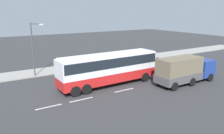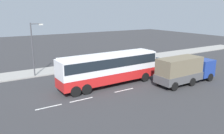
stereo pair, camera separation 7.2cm
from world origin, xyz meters
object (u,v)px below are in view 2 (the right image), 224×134
object	(u,v)px
coach_bus	(109,66)
car_red_compact	(153,63)
pedestrian_near_curb	(128,55)
cargo_truck	(185,69)
street_lamp	(34,46)
car_yellow_taxi	(198,63)

from	to	relation	value
coach_bus	car_red_compact	world-z (taller)	coach_bus
pedestrian_near_curb	cargo_truck	bearing A→B (deg)	-176.71
street_lamp	pedestrian_near_curb	bearing A→B (deg)	3.99
cargo_truck	pedestrian_near_curb	world-z (taller)	cargo_truck
car_red_compact	pedestrian_near_curb	world-z (taller)	pedestrian_near_curb
coach_bus	car_yellow_taxi	xyz separation A→B (m)	(15.47, -0.17, -1.46)
car_red_compact	pedestrian_near_curb	xyz separation A→B (m)	(-0.54, 5.58, 0.28)
coach_bus	car_yellow_taxi	world-z (taller)	coach_bus
car_red_compact	street_lamp	distance (m)	17.07
car_yellow_taxi	street_lamp	bearing A→B (deg)	155.62
cargo_truck	street_lamp	bearing A→B (deg)	138.52
cargo_truck	pedestrian_near_curb	xyz separation A→B (m)	(1.55, 13.23, -0.65)
car_yellow_taxi	pedestrian_near_curb	size ratio (longest dim) A/B	2.99
street_lamp	car_yellow_taxi	bearing A→B (deg)	-20.69
pedestrian_near_curb	street_lamp	xyz separation A→B (m)	(-15.61, -1.09, 2.97)
pedestrian_near_curb	street_lamp	bearing A→B (deg)	103.98
car_yellow_taxi	street_lamp	world-z (taller)	street_lamp
cargo_truck	coach_bus	bearing A→B (deg)	151.56
cargo_truck	car_red_compact	size ratio (longest dim) A/B	1.72
car_red_compact	street_lamp	size ratio (longest dim) A/B	0.69
pedestrian_near_curb	street_lamp	world-z (taller)	street_lamp
coach_bus	car_red_compact	size ratio (longest dim) A/B	2.56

